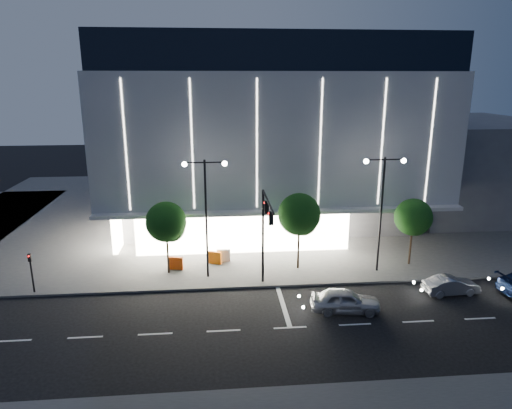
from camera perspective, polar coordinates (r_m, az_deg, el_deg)
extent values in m
plane|color=black|center=(29.55, -0.15, -13.83)|extent=(160.00, 160.00, 0.00)
cube|color=#474747|center=(52.21, 3.03, -0.53)|extent=(70.00, 40.00, 0.15)
cube|color=#4C4C51|center=(51.47, 0.86, 1.47)|extent=(28.00, 21.00, 4.00)
cube|color=#9B9CA1|center=(48.20, 1.14, 9.58)|extent=(30.00, 25.00, 11.00)
cube|color=black|center=(47.99, 1.19, 17.92)|extent=(29.40, 24.50, 3.00)
cube|color=white|center=(38.50, -1.54, -3.41)|extent=(18.00, 0.40, 3.60)
cube|color=white|center=(44.32, -16.06, -1.47)|extent=(0.40, 10.00, 3.60)
cube|color=#9B9CA1|center=(37.22, 3.15, -0.71)|extent=(30.00, 2.00, 0.30)
cube|color=white|center=(35.87, 3.33, 7.50)|extent=(24.00, 0.06, 10.00)
cube|color=#4C4C51|center=(57.90, 24.22, 4.72)|extent=(16.00, 20.00, 10.00)
cylinder|color=black|center=(32.54, 0.87, -4.21)|extent=(0.18, 0.18, 7.00)
cylinder|color=black|center=(28.74, 1.50, 0.42)|extent=(0.14, 5.80, 0.14)
cube|color=black|center=(29.57, 1.33, -0.35)|extent=(0.28, 0.18, 0.85)
cube|color=black|center=(27.28, 1.90, -1.72)|extent=(0.28, 0.18, 0.85)
sphere|color=#FF0C0C|center=(29.47, 1.11, 0.20)|extent=(0.14, 0.14, 0.14)
cylinder|color=black|center=(33.20, -6.23, -2.08)|extent=(0.16, 0.16, 9.00)
cylinder|color=black|center=(32.20, -7.70, 5.21)|extent=(1.40, 0.10, 0.10)
cylinder|color=black|center=(32.16, -5.20, 5.28)|extent=(1.40, 0.10, 0.10)
sphere|color=white|center=(32.26, -8.94, 5.00)|extent=(0.36, 0.36, 0.36)
sphere|color=white|center=(32.19, -3.94, 5.13)|extent=(0.36, 0.36, 0.36)
cylinder|color=black|center=(35.37, 15.33, -1.45)|extent=(0.16, 0.16, 9.00)
cylinder|color=black|center=(34.17, 14.74, 5.43)|extent=(1.40, 0.10, 0.10)
cylinder|color=black|center=(34.66, 16.92, 5.41)|extent=(1.40, 0.10, 0.10)
sphere|color=white|center=(33.95, 13.61, 5.27)|extent=(0.36, 0.36, 0.36)
sphere|color=white|center=(34.95, 17.98, 5.23)|extent=(0.36, 0.36, 0.36)
cylinder|color=black|center=(35.23, -26.21, -7.80)|extent=(0.12, 0.12, 3.00)
cube|color=black|center=(34.81, -26.45, -5.97)|extent=(0.22, 0.16, 0.55)
sphere|color=#FF0C0C|center=(34.66, -26.54, -5.81)|extent=(0.10, 0.10, 0.10)
cylinder|color=black|center=(35.20, -10.99, -5.74)|extent=(0.16, 0.16, 3.78)
sphere|color=black|center=(34.44, -11.19, -2.14)|extent=(3.02, 3.02, 3.02)
sphere|color=black|center=(34.76, -10.61, -2.88)|extent=(2.16, 2.16, 2.16)
sphere|color=black|center=(34.43, -11.60, -2.74)|extent=(1.94, 1.94, 1.94)
cylinder|color=black|center=(35.50, 5.33, -5.09)|extent=(0.16, 0.16, 4.06)
sphere|color=black|center=(34.71, 5.43, -1.23)|extent=(3.25, 3.25, 3.25)
sphere|color=black|center=(35.12, 5.83, -2.03)|extent=(2.32, 2.32, 2.32)
sphere|color=black|center=(34.62, 5.05, -1.87)|extent=(2.09, 2.09, 2.09)
cylinder|color=black|center=(38.19, 18.77, -4.71)|extent=(0.16, 0.16, 3.64)
sphere|color=black|center=(37.51, 19.06, -1.50)|extent=(2.91, 2.91, 2.91)
sphere|color=black|center=(37.95, 19.29, -2.15)|extent=(2.08, 2.08, 2.08)
sphere|color=black|center=(37.37, 18.76, -2.04)|extent=(1.87, 1.87, 1.87)
imported|color=#A7A8AF|center=(30.34, 11.11, -11.70)|extent=(4.60, 2.33, 1.50)
imported|color=#A1A2A8|center=(34.80, 23.20, -9.28)|extent=(3.91, 1.60, 1.26)
cube|color=#E4480C|center=(36.14, -9.99, -7.24)|extent=(1.13, 0.46, 1.00)
cube|color=orange|center=(36.80, -5.18, -6.63)|extent=(1.12, 0.63, 1.00)
cube|color=white|center=(37.21, -4.08, -6.35)|extent=(1.10, 0.26, 1.00)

